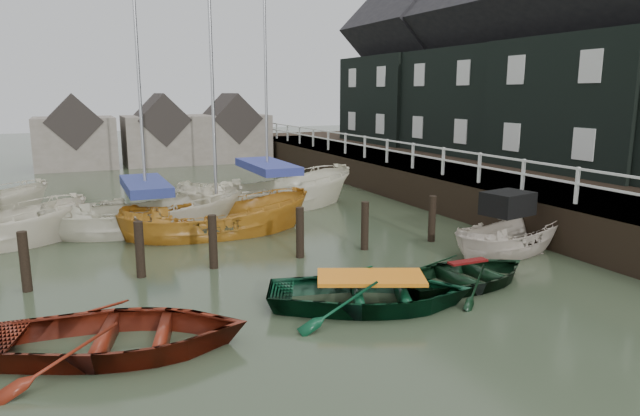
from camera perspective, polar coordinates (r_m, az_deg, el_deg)
name	(u,v)px	position (r m, az deg, el deg)	size (l,w,h in m)	color
ground	(300,299)	(12.65, -1.98, -9.11)	(120.00, 120.00, 0.00)	#283320
pier	(415,179)	(25.44, 9.52, 2.89)	(3.04, 32.00, 2.70)	black
land_strip	(512,187)	(28.92, 18.67, 2.05)	(14.00, 38.00, 1.50)	black
quay_houses	(542,64)	(27.63, 21.35, 13.30)	(6.52, 28.14, 10.01)	black
mooring_pilings	(217,249)	(14.91, -10.31, -4.06)	(13.72, 0.22, 1.80)	black
far_sheds	(158,134)	(37.46, -15.88, 7.11)	(14.00, 4.08, 4.39)	#665B51
rowboat_red	(121,352)	(10.86, -19.28, -13.39)	(3.16, 4.42, 0.92)	#5F1B0D
rowboat_green	(370,306)	(12.30, 5.04, -9.77)	(3.08, 4.31, 0.89)	#08311B
rowboat_dkgreen	(467,285)	(14.00, 14.45, -7.42)	(2.63, 3.69, 0.76)	black
motorboat	(509,249)	(17.02, 18.40, -3.92)	(4.46, 2.39, 2.52)	beige
sailboat_b	(148,228)	(19.55, -16.82, -1.97)	(6.53, 2.61, 11.21)	beige
sailboat_c	(218,233)	(18.59, -10.19, -2.49)	(6.19, 2.52, 11.36)	#B47521
sailboat_d	(268,207)	(22.32, -5.22, 0.12)	(7.38, 3.15, 12.58)	beige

